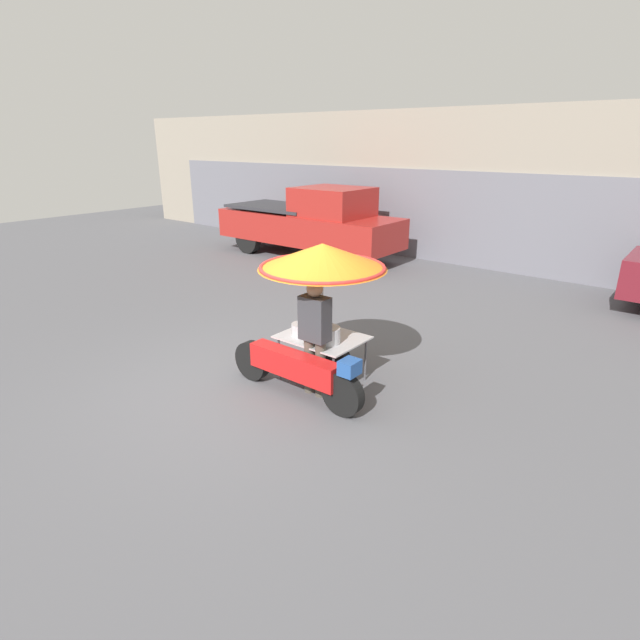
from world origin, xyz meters
The scene contains 5 objects.
ground_plane centered at (0.00, 0.00, 0.00)m, with size 36.00×36.00×0.00m, color #56565B.
shopfront_building centered at (0.00, 9.45, 1.95)m, with size 28.00×2.06×3.92m.
vendor_motorcycle_cart centered at (0.54, 0.79, 1.44)m, with size 2.10×1.67×1.91m.
vendor_person centered at (0.71, 0.50, 0.86)m, with size 0.38×0.22×1.54m.
pickup_truck centered at (-4.48, 6.73, 0.97)m, with size 5.43×1.79×1.96m.
Camera 1 is at (4.41, -4.03, 3.16)m, focal length 28.00 mm.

